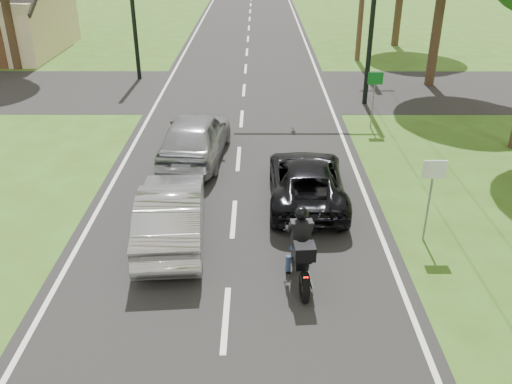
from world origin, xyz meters
TOP-DOWN VIEW (x-y plane):
  - ground at (0.00, 0.00)m, footprint 140.00×140.00m
  - road at (0.00, 10.00)m, footprint 8.00×100.00m
  - cross_road at (0.00, 16.00)m, footprint 60.00×7.00m
  - motorcycle_rider at (1.54, 1.27)m, footprint 0.60×2.10m
  - dark_suv at (1.98, 5.08)m, footprint 2.12×4.43m
  - silver_sedan at (-1.45, 3.02)m, footprint 1.84×4.40m
  - silver_suv at (-1.38, 7.98)m, footprint 2.26×4.76m
  - traffic_signal at (3.34, 14.00)m, footprint 6.38×0.44m
  - signal_pole_far at (-5.20, 18.00)m, footprint 0.20×0.20m
  - sign_white at (4.70, 2.98)m, footprint 0.55×0.07m
  - sign_green at (4.90, 10.98)m, footprint 0.55×0.07m

SIDE VIEW (x-z plane):
  - ground at x=0.00m, z-range 0.00..0.00m
  - cross_road at x=0.00m, z-range 0.00..0.01m
  - road at x=0.00m, z-range 0.00..0.01m
  - dark_suv at x=1.98m, z-range 0.01..1.23m
  - motorcycle_rider at x=1.54m, z-range -0.19..1.61m
  - silver_sedan at x=-1.45m, z-range 0.01..1.43m
  - silver_suv at x=-1.38m, z-range 0.01..1.58m
  - sign_white at x=4.70m, z-range 0.54..2.66m
  - sign_green at x=4.90m, z-range 0.54..2.66m
  - signal_pole_far at x=-5.20m, z-range 0.00..6.00m
  - traffic_signal at x=3.34m, z-range 1.14..7.14m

